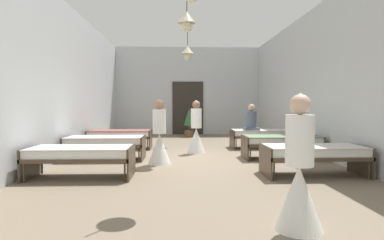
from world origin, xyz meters
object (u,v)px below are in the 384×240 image
at_px(bed_right_row_0, 314,153).
at_px(nurse_far_aisle, 159,141).
at_px(nurse_mid_aisle, 299,181).
at_px(bed_left_row_2, 120,135).
at_px(bed_left_row_0, 81,154).
at_px(bed_right_row_1, 281,141).
at_px(potted_plant, 189,121).
at_px(nurse_near_aisle, 196,134).
at_px(patient_seated_primary, 251,120).
at_px(bed_left_row_1, 105,142).
at_px(bed_right_row_2, 262,134).

height_order(bed_right_row_0, nurse_far_aisle, nurse_far_aisle).
xyz_separation_m(bed_right_row_0, nurse_mid_aisle, (-1.27, -2.55, 0.09)).
height_order(bed_left_row_2, nurse_mid_aisle, nurse_mid_aisle).
bearing_deg(bed_left_row_0, bed_right_row_1, 23.40).
relative_size(bed_left_row_0, bed_left_row_2, 1.00).
relative_size(bed_right_row_0, nurse_far_aisle, 1.28).
bearing_deg(potted_plant, bed_right_row_0, -73.30).
distance_m(bed_left_row_0, nurse_near_aisle, 3.70).
bearing_deg(nurse_far_aisle, bed_left_row_2, -175.89).
bearing_deg(bed_left_row_2, potted_plant, 57.18).
relative_size(bed_right_row_0, bed_right_row_1, 1.00).
distance_m(nurse_near_aisle, nurse_far_aisle, 1.85).
bearing_deg(bed_left_row_2, bed_left_row_0, -90.00).
bearing_deg(nurse_far_aisle, patient_seated_primary, 107.55).
bearing_deg(bed_right_row_1, nurse_far_aisle, -168.65).
distance_m(bed_right_row_0, bed_left_row_1, 4.79).
distance_m(bed_right_row_0, nurse_near_aisle, 3.58).
xyz_separation_m(bed_left_row_0, nurse_mid_aisle, (3.13, -2.55, 0.09)).
height_order(nurse_far_aisle, potted_plant, nurse_far_aisle).
distance_m(bed_left_row_2, nurse_near_aisle, 2.47).
bearing_deg(patient_seated_primary, potted_plant, 117.29).
xyz_separation_m(bed_right_row_1, nurse_mid_aisle, (-1.27, -4.45, 0.09)).
relative_size(bed_right_row_1, potted_plant, 1.57).
xyz_separation_m(bed_left_row_1, bed_right_row_2, (4.39, 1.90, 0.00)).
xyz_separation_m(bed_left_row_0, patient_seated_primary, (4.04, 3.71, 0.43)).
distance_m(bed_left_row_0, potted_plant, 7.58).
bearing_deg(bed_left_row_0, patient_seated_primary, 42.52).
bearing_deg(nurse_near_aisle, bed_left_row_1, -95.87).
bearing_deg(nurse_far_aisle, bed_right_row_1, 76.82).
height_order(bed_right_row_2, nurse_near_aisle, nurse_near_aisle).
bearing_deg(bed_left_row_0, bed_left_row_1, 90.00).
relative_size(bed_right_row_1, bed_left_row_2, 1.00).
relative_size(nurse_near_aisle, potted_plant, 1.23).
relative_size(bed_left_row_1, patient_seated_primary, 2.38).
xyz_separation_m(bed_right_row_1, nurse_far_aisle, (-3.02, -0.61, 0.09)).
relative_size(bed_right_row_0, patient_seated_primary, 2.38).
relative_size(bed_left_row_1, nurse_mid_aisle, 1.28).
relative_size(nurse_mid_aisle, nurse_far_aisle, 1.00).
distance_m(bed_left_row_0, bed_left_row_1, 1.90).
relative_size(bed_left_row_2, nurse_mid_aisle, 1.28).
height_order(bed_right_row_0, bed_right_row_2, same).
xyz_separation_m(bed_left_row_1, nurse_mid_aisle, (3.13, -4.45, 0.09)).
bearing_deg(bed_left_row_0, bed_left_row_2, 90.00).
height_order(bed_left_row_1, potted_plant, potted_plant).
distance_m(bed_left_row_2, potted_plant, 4.10).
bearing_deg(bed_right_row_2, bed_right_row_0, -90.00).
distance_m(bed_right_row_2, nurse_far_aisle, 3.93).
height_order(patient_seated_primary, potted_plant, patient_seated_primary).
distance_m(bed_right_row_0, nurse_mid_aisle, 2.84).
relative_size(bed_left_row_0, bed_right_row_2, 1.00).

